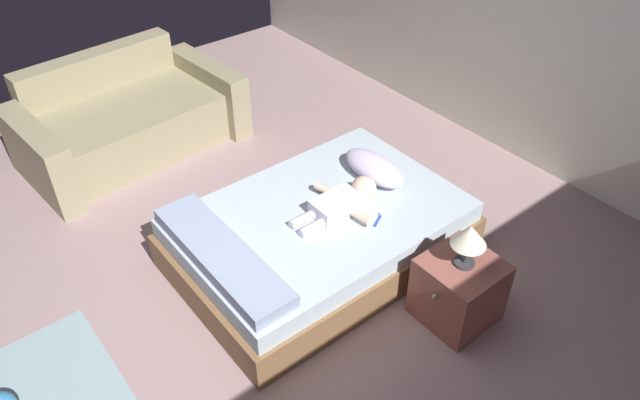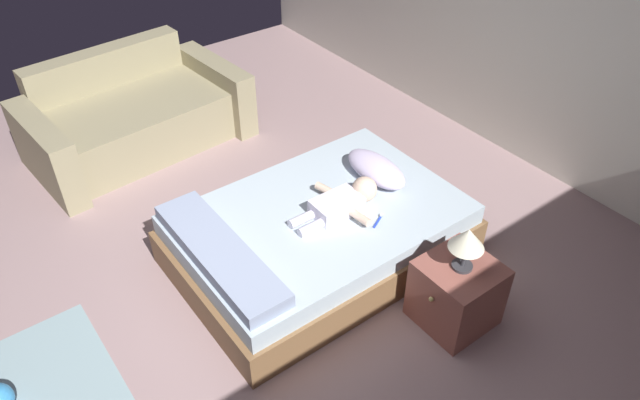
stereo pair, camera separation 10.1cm
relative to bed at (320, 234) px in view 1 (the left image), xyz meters
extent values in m
plane|color=gray|center=(0.25, -0.75, -0.20)|extent=(8.00, 8.00, 0.00)
cube|color=silver|center=(0.25, 2.25, 1.08)|extent=(8.00, 0.12, 2.56)
cube|color=brown|center=(0.00, 0.00, -0.07)|extent=(1.35, 1.99, 0.27)
cube|color=#AFC1CC|center=(0.00, 0.00, 0.14)|extent=(1.29, 1.91, 0.15)
ellipsoid|color=silver|center=(-0.07, 0.57, 0.29)|extent=(0.56, 0.26, 0.16)
cube|color=white|center=(0.08, 0.08, 0.27)|extent=(0.22, 0.34, 0.12)
sphere|color=beige|center=(0.08, 0.33, 0.30)|extent=(0.18, 0.18, 0.18)
cylinder|color=beige|center=(-0.11, 0.13, 0.27)|extent=(0.18, 0.09, 0.06)
cylinder|color=beige|center=(0.26, 0.13, 0.27)|extent=(0.17, 0.07, 0.06)
cylinder|color=white|center=(0.02, -0.17, 0.24)|extent=(0.06, 0.19, 0.06)
cylinder|color=white|center=(0.13, -0.17, 0.24)|extent=(0.06, 0.19, 0.06)
cube|color=blue|center=(0.33, 0.24, 0.22)|extent=(0.07, 0.12, 0.01)
cube|color=white|center=(0.30, 0.30, 0.23)|extent=(0.02, 0.03, 0.01)
cube|color=gray|center=(-2.11, -0.44, 0.02)|extent=(0.94, 1.52, 0.45)
cube|color=gray|center=(-2.62, -0.48, 0.19)|extent=(0.32, 1.47, 0.79)
cube|color=gray|center=(-2.04, -1.27, 0.10)|extent=(1.04, 0.28, 0.60)
cube|color=gray|center=(-2.17, 0.39, 0.10)|extent=(1.04, 0.28, 0.60)
cube|color=brown|center=(0.99, 0.34, 0.03)|extent=(0.45, 0.45, 0.46)
sphere|color=tan|center=(0.99, 0.10, 0.13)|extent=(0.03, 0.03, 0.03)
cylinder|color=#333338|center=(0.99, 0.34, 0.27)|extent=(0.13, 0.13, 0.02)
cylinder|color=#333338|center=(0.99, 0.34, 0.35)|extent=(0.02, 0.02, 0.14)
cone|color=beige|center=(0.99, 0.34, 0.49)|extent=(0.22, 0.22, 0.14)
cube|color=#8E9CB9|center=(0.00, -0.78, 0.26)|extent=(1.21, 0.30, 0.10)
camera|label=1|loc=(2.48, -1.98, 2.83)|focal=33.54mm
camera|label=2|loc=(2.54, -1.90, 2.83)|focal=33.54mm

